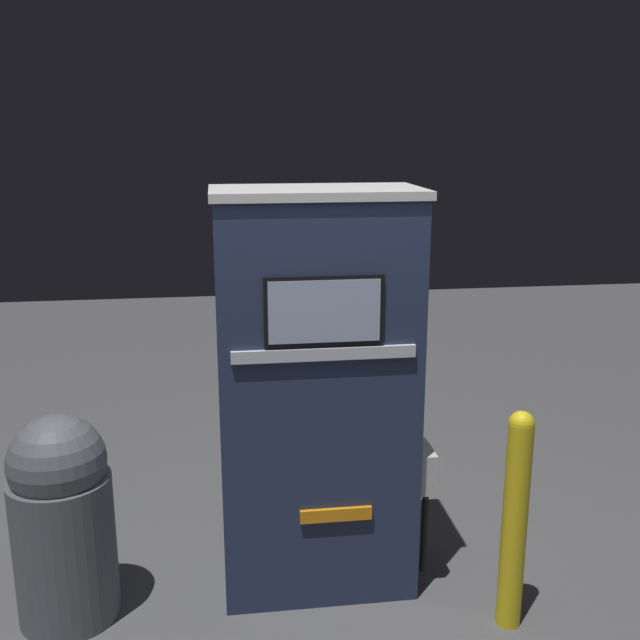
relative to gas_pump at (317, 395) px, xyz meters
name	(u,v)px	position (x,y,z in m)	size (l,w,h in m)	color
ground_plane	(324,607)	(0.00, -0.26, -1.00)	(14.00, 14.00, 0.00)	#4C4C4F
gas_pump	(317,395)	(0.00, 0.00, 0.00)	(1.04, 0.55, 1.99)	#232D4C
safety_bollard	(515,517)	(0.84, -0.49, -0.44)	(0.11, 0.11, 1.06)	yellow
trash_bin	(62,518)	(-1.20, -0.14, -0.49)	(0.47, 0.47, 1.01)	#51565B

